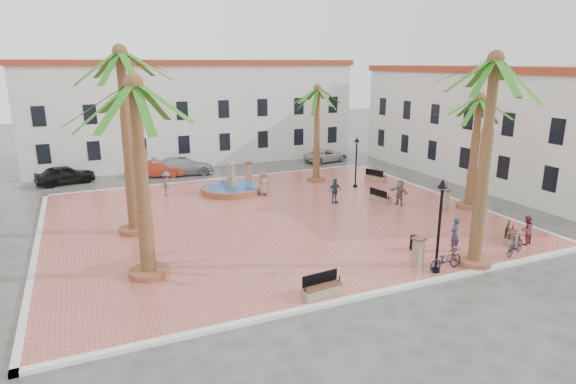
% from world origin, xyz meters
% --- Properties ---
extents(ground, '(120.00, 120.00, 0.00)m').
position_xyz_m(ground, '(0.00, 0.00, 0.00)').
color(ground, '#56544F').
rests_on(ground, ground).
extents(plaza, '(26.00, 22.00, 0.15)m').
position_xyz_m(plaza, '(0.00, 0.00, 0.07)').
color(plaza, '#D06456').
rests_on(plaza, ground).
extents(kerb_n, '(26.30, 0.30, 0.16)m').
position_xyz_m(kerb_n, '(0.00, 11.00, 0.08)').
color(kerb_n, silver).
rests_on(kerb_n, ground).
extents(kerb_s, '(26.30, 0.30, 0.16)m').
position_xyz_m(kerb_s, '(0.00, -11.00, 0.08)').
color(kerb_s, silver).
rests_on(kerb_s, ground).
extents(kerb_e, '(0.30, 22.30, 0.16)m').
position_xyz_m(kerb_e, '(13.00, 0.00, 0.08)').
color(kerb_e, silver).
rests_on(kerb_e, ground).
extents(kerb_w, '(0.30, 22.30, 0.16)m').
position_xyz_m(kerb_w, '(-13.00, 0.00, 0.08)').
color(kerb_w, silver).
rests_on(kerb_w, ground).
extents(building_north, '(30.40, 7.40, 9.50)m').
position_xyz_m(building_north, '(-0.00, 19.99, 4.77)').
color(building_north, silver).
rests_on(building_north, ground).
extents(building_east, '(7.40, 26.40, 9.00)m').
position_xyz_m(building_east, '(19.99, 2.00, 4.52)').
color(building_east, silver).
rests_on(building_east, ground).
extents(fountain, '(4.36, 4.36, 2.25)m').
position_xyz_m(fountain, '(-0.63, 6.59, 0.46)').
color(fountain, '#9D5738').
rests_on(fountain, plaza).
extents(palm_nw, '(5.67, 5.67, 10.07)m').
position_xyz_m(palm_nw, '(-8.07, 0.56, 8.82)').
color(palm_nw, '#9D5738').
rests_on(palm_nw, plaza).
extents(palm_sw, '(5.75, 5.75, 8.74)m').
position_xyz_m(palm_sw, '(-8.18, -5.55, 7.54)').
color(palm_sw, '#9D5738').
rests_on(palm_sw, plaza).
extents(palm_s, '(5.20, 5.20, 9.66)m').
position_xyz_m(palm_s, '(5.98, -10.40, 8.51)').
color(palm_s, '#9D5738').
rests_on(palm_s, plaza).
extents(palm_e, '(5.20, 5.20, 7.41)m').
position_xyz_m(palm_e, '(12.40, -3.35, 6.36)').
color(palm_e, '#9D5738').
rests_on(palm_e, plaza).
extents(palm_ne, '(4.61, 4.61, 7.57)m').
position_xyz_m(palm_ne, '(6.65, 7.29, 6.61)').
color(palm_ne, '#9D5738').
rests_on(palm_ne, plaza).
extents(bench_s, '(1.80, 0.71, 0.93)m').
position_xyz_m(bench_s, '(-2.03, -10.38, 0.41)').
color(bench_s, gray).
rests_on(bench_s, plaza).
extents(bench_se, '(1.70, 1.44, 0.91)m').
position_xyz_m(bench_se, '(9.90, -8.93, 0.41)').
color(bench_se, gray).
rests_on(bench_se, plaza).
extents(bench_e, '(0.82, 1.71, 0.87)m').
position_xyz_m(bench_e, '(7.89, 0.16, 0.40)').
color(bench_e, gray).
rests_on(bench_e, plaza).
extents(bench_ne, '(1.14, 1.85, 0.93)m').
position_xyz_m(bench_ne, '(10.95, 5.27, 0.41)').
color(bench_ne, gray).
rests_on(bench_ne, plaza).
extents(lamppost_s, '(0.47, 0.47, 4.34)m').
position_xyz_m(lamppost_s, '(3.72, -10.40, 3.09)').
color(lamppost_s, black).
rests_on(lamppost_s, plaza).
extents(lamppost_e, '(0.41, 0.41, 3.80)m').
position_xyz_m(lamppost_e, '(8.44, 4.25, 2.72)').
color(lamppost_e, black).
rests_on(lamppost_e, plaza).
extents(bollard_se, '(0.59, 0.59, 1.39)m').
position_xyz_m(bollard_se, '(3.37, -9.55, 0.87)').
color(bollard_se, gray).
rests_on(bollard_se, plaza).
extents(bollard_n, '(0.61, 0.61, 1.55)m').
position_xyz_m(bollard_n, '(1.64, 9.20, 0.95)').
color(bollard_n, gray).
rests_on(bollard_n, plaza).
extents(bollard_e, '(0.57, 0.57, 1.39)m').
position_xyz_m(bollard_e, '(10.47, -3.22, 0.87)').
color(bollard_e, gray).
rests_on(bollard_e, plaza).
extents(litter_bin, '(0.37, 0.37, 0.72)m').
position_xyz_m(litter_bin, '(4.51, -7.77, 0.51)').
color(litter_bin, black).
rests_on(litter_bin, plaza).
extents(cyclist_a, '(0.75, 0.62, 1.76)m').
position_xyz_m(cyclist_a, '(6.23, -8.76, 1.03)').
color(cyclist_a, '#30324B').
rests_on(cyclist_a, plaza).
extents(bicycle_a, '(1.98, 0.86, 1.01)m').
position_xyz_m(bicycle_a, '(4.25, -10.40, 0.65)').
color(bicycle_a, black).
rests_on(bicycle_a, plaza).
extents(cyclist_b, '(0.87, 0.75, 1.56)m').
position_xyz_m(cyclist_b, '(10.25, -9.55, 0.93)').
color(cyclist_b, brown).
rests_on(cyclist_b, plaza).
extents(bicycle_b, '(1.81, 1.06, 1.05)m').
position_xyz_m(bicycle_b, '(8.58, -10.40, 0.68)').
color(bicycle_b, black).
rests_on(bicycle_b, plaza).
extents(pedestrian_fountain_a, '(0.87, 0.61, 1.68)m').
position_xyz_m(pedestrian_fountain_a, '(1.25, 4.95, 0.99)').
color(pedestrian_fountain_a, '#8C765D').
rests_on(pedestrian_fountain_a, plaza).
extents(pedestrian_fountain_b, '(1.05, 0.58, 1.70)m').
position_xyz_m(pedestrian_fountain_b, '(4.90, 1.11, 1.00)').
color(pedestrian_fountain_b, '#31465E').
rests_on(pedestrian_fountain_b, plaza).
extents(pedestrian_north, '(0.67, 1.13, 1.72)m').
position_xyz_m(pedestrian_north, '(-5.09, 7.50, 1.01)').
color(pedestrian_north, '#4F4F54').
rests_on(pedestrian_north, plaza).
extents(pedestrian_east, '(0.87, 1.63, 1.67)m').
position_xyz_m(pedestrian_east, '(8.62, -0.97, 0.99)').
color(pedestrian_east, '#6D5E55').
rests_on(pedestrian_east, plaza).
extents(car_black, '(4.69, 2.69, 1.50)m').
position_xyz_m(car_black, '(-11.71, 14.72, 0.75)').
color(car_black, black).
rests_on(car_black, ground).
extents(car_red, '(4.19, 2.29, 1.31)m').
position_xyz_m(car_red, '(-4.53, 14.27, 0.66)').
color(car_red, '#AA3219').
rests_on(car_red, ground).
extents(car_silver, '(5.40, 2.88, 1.49)m').
position_xyz_m(car_silver, '(-2.50, 14.22, 0.75)').
color(car_silver, '#97979F').
rests_on(car_silver, ground).
extents(car_white, '(4.74, 2.83, 1.23)m').
position_xyz_m(car_white, '(11.30, 14.29, 0.62)').
color(car_white, beige).
rests_on(car_white, ground).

